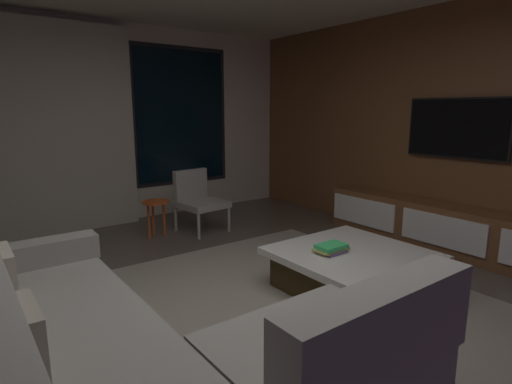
# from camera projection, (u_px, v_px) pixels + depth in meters

# --- Properties ---
(floor) EXTENTS (9.20, 9.20, 0.00)m
(floor) POSITION_uv_depth(u_px,v_px,m) (254.00, 338.00, 2.84)
(floor) COLOR #564C44
(back_wall_with_window) EXTENTS (6.60, 0.30, 2.70)m
(back_wall_with_window) POSITION_uv_depth(u_px,v_px,m) (86.00, 126.00, 5.39)
(back_wall_with_window) COLOR beige
(back_wall_with_window) RESTS_ON floor
(media_wall) EXTENTS (0.12, 7.80, 2.70)m
(media_wall) POSITION_uv_depth(u_px,v_px,m) (485.00, 129.00, 4.37)
(media_wall) COLOR brown
(media_wall) RESTS_ON floor
(area_rug) EXTENTS (3.20, 3.80, 0.01)m
(area_rug) POSITION_uv_depth(u_px,v_px,m) (301.00, 327.00, 2.97)
(area_rug) COLOR gray
(area_rug) RESTS_ON floor
(sectional_couch) EXTENTS (1.98, 2.50, 0.82)m
(sectional_couch) POSITION_uv_depth(u_px,v_px,m) (136.00, 360.00, 2.10)
(sectional_couch) COLOR gray
(sectional_couch) RESTS_ON floor
(coffee_table) EXTENTS (1.16, 1.16, 0.36)m
(coffee_table) POSITION_uv_depth(u_px,v_px,m) (352.00, 270.00, 3.54)
(coffee_table) COLOR #352711
(coffee_table) RESTS_ON floor
(book_stack_on_coffee_table) EXTENTS (0.29, 0.18, 0.08)m
(book_stack_on_coffee_table) POSITION_uv_depth(u_px,v_px,m) (331.00, 248.00, 3.47)
(book_stack_on_coffee_table) COLOR #7F66A4
(book_stack_on_coffee_table) RESTS_ON coffee_table
(accent_chair_near_window) EXTENTS (0.61, 0.62, 0.78)m
(accent_chair_near_window) POSITION_uv_depth(u_px,v_px,m) (198.00, 197.00, 5.33)
(accent_chair_near_window) COLOR #B2ADA0
(accent_chair_near_window) RESTS_ON floor
(side_stool) EXTENTS (0.32, 0.32, 0.46)m
(side_stool) POSITION_uv_depth(u_px,v_px,m) (156.00, 208.00, 5.02)
(side_stool) COLOR #BF4C1E
(side_stool) RESTS_ON floor
(media_console) EXTENTS (0.46, 3.10, 0.52)m
(media_console) POSITION_uv_depth(u_px,v_px,m) (457.00, 231.00, 4.46)
(media_console) COLOR brown
(media_console) RESTS_ON floor
(mounted_tv) EXTENTS (0.05, 1.13, 0.66)m
(mounted_tv) POSITION_uv_depth(u_px,v_px,m) (457.00, 128.00, 4.50)
(mounted_tv) COLOR black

